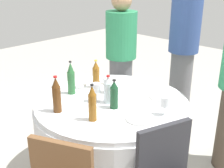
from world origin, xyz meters
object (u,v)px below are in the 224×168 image
object	(u,v)px
dining_table	(112,117)
plate_east	(163,96)
plate_mid	(112,81)
wine_glass_north	(107,82)
bottle_dark_green_outer	(114,95)
person_west	(183,51)
wine_glass_inner	(165,102)
wine_glass_west	(96,89)
bottle_clear_far	(108,90)
bottle_amber_west	(96,75)
plate_left	(140,119)
person_outer	(121,60)
plate_front	(129,91)
bottle_brown_near	(57,95)
bottle_green_north	(71,79)
bottle_amber_inner	(92,104)

from	to	relation	value
dining_table	plate_east	world-z (taller)	plate_east
plate_mid	wine_glass_north	bearing A→B (deg)	35.95
bottle_dark_green_outer	person_west	world-z (taller)	person_west
wine_glass_north	plate_mid	xyz separation A→B (m)	(-0.22, -0.16, -0.09)
wine_glass_inner	wine_glass_west	bearing A→B (deg)	-71.24
person_west	dining_table	bearing A→B (deg)	-90.00
bottle_clear_far	bottle_amber_west	distance (m)	0.35
bottle_amber_west	plate_left	distance (m)	0.73
plate_left	person_outer	xyz separation A→B (m)	(-0.82, -0.93, 0.08)
wine_glass_west	plate_front	distance (m)	0.37
bottle_brown_near	wine_glass_inner	size ratio (longest dim) A/B	1.95
wine_glass_west	bottle_green_north	bearing A→B (deg)	-82.88
wine_glass_north	plate_front	size ratio (longest dim) A/B	0.65
person_outer	person_west	xyz separation A→B (m)	(-0.58, 0.44, 0.07)
bottle_clear_far	plate_left	distance (m)	0.39
person_outer	person_west	bearing A→B (deg)	15.23
wine_glass_north	wine_glass_inner	bearing A→B (deg)	89.24
bottle_brown_near	plate_front	world-z (taller)	bottle_brown_near
plate_mid	plate_front	xyz separation A→B (m)	(0.07, 0.29, 0.00)
bottle_dark_green_outer	wine_glass_north	distance (m)	0.31
bottle_dark_green_outer	bottle_amber_inner	size ratio (longest dim) A/B	0.85
bottle_clear_far	bottle_amber_inner	xyz separation A→B (m)	(0.30, 0.13, 0.02)
plate_left	plate_mid	world-z (taller)	same
person_west	plate_mid	bearing A→B (deg)	-106.28
bottle_dark_green_outer	wine_glass_inner	world-z (taller)	bottle_dark_green_outer
bottle_amber_west	plate_front	xyz separation A→B (m)	(-0.13, 0.29, -0.12)
plate_front	bottle_dark_green_outer	bearing A→B (deg)	21.27
plate_mid	wine_glass_inner	bearing A→B (deg)	73.31
bottle_amber_inner	wine_glass_north	xyz separation A→B (m)	(-0.44, -0.28, -0.03)
bottle_amber_west	bottle_green_north	xyz separation A→B (m)	(0.25, -0.06, 0.01)
bottle_amber_inner	wine_glass_west	world-z (taller)	bottle_amber_inner
bottle_clear_far	bottle_green_north	size ratio (longest dim) A/B	0.79
wine_glass_west	person_west	xyz separation A→B (m)	(-1.40, -0.03, 0.04)
bottle_dark_green_outer	person_outer	xyz separation A→B (m)	(-0.81, -0.66, -0.03)
bottle_dark_green_outer	bottle_amber_inner	bearing A→B (deg)	6.07
bottle_dark_green_outer	bottle_green_north	world-z (taller)	bottle_green_north
plate_east	plate_mid	bearing A→B (deg)	-85.83
bottle_amber_west	bottle_dark_green_outer	bearing A→B (deg)	64.59
wine_glass_inner	plate_front	world-z (taller)	wine_glass_inner
plate_left	plate_front	distance (m)	0.53
bottle_green_north	plate_mid	bearing A→B (deg)	172.99
dining_table	person_outer	distance (m)	0.94
bottle_brown_near	plate_east	world-z (taller)	bottle_brown_near
bottle_clear_far	bottle_amber_inner	bearing A→B (deg)	23.43
bottle_clear_far	wine_glass_inner	distance (m)	0.48
person_outer	dining_table	bearing A→B (deg)	-90.00
wine_glass_west	plate_front	bearing A→B (deg)	170.58
bottle_amber_inner	wine_glass_inner	size ratio (longest dim) A/B	1.89
dining_table	plate_mid	distance (m)	0.47
dining_table	person_west	size ratio (longest dim) A/B	0.78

